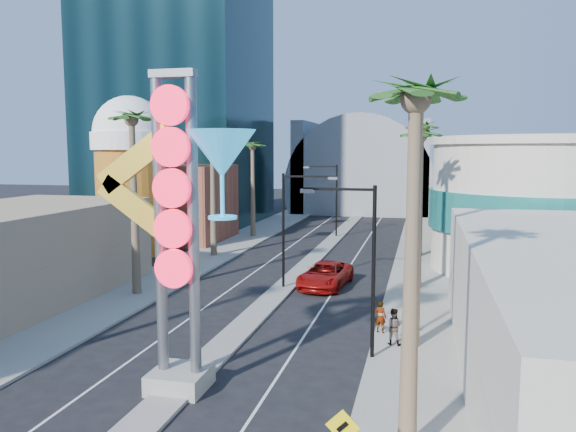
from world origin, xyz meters
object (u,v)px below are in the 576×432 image
object	(u,v)px
neon_sign	(195,209)
pedestrian_a	(380,317)
red_pickup	(325,275)
pedestrian_b	(393,326)

from	to	relation	value
neon_sign	pedestrian_a	xyz separation A→B (m)	(6.48, 8.60, -6.32)
red_pickup	neon_sign	bearing A→B (deg)	-89.88
pedestrian_b	neon_sign	bearing A→B (deg)	50.11
neon_sign	pedestrian_b	world-z (taller)	neon_sign
pedestrian_a	red_pickup	bearing A→B (deg)	-49.96
red_pickup	pedestrian_b	size ratio (longest dim) A/B	3.46
red_pickup	pedestrian_a	world-z (taller)	pedestrian_a
neon_sign	red_pickup	size ratio (longest dim) A/B	2.02
neon_sign	pedestrian_a	size ratio (longest dim) A/B	7.52
pedestrian_b	red_pickup	bearing A→B (deg)	-58.64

